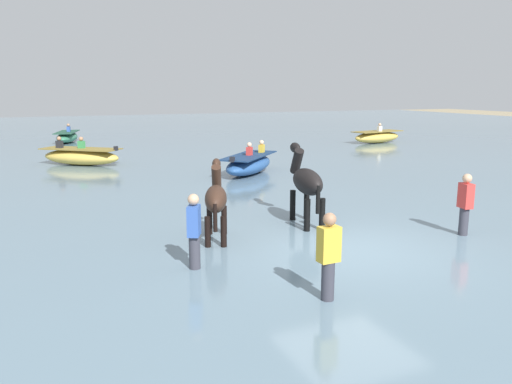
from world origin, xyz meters
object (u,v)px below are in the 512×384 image
boat_mid_channel (81,156)px  boat_far_offshore (67,137)px  horse_trailing_dark_bay (216,200)px  boat_near_starboard (377,137)px  horse_lead_black (306,183)px  person_spectator_far (328,262)px  person_wading_close (194,236)px  boat_near_port (249,164)px  person_onlooker_left (465,208)px

boat_mid_channel → boat_far_offshore: boat_mid_channel is taller
horse_trailing_dark_bay → boat_near_starboard: bearing=44.5°
horse_lead_black → boat_mid_channel: size_ratio=0.62×
person_spectator_far → horse_lead_black: bearing=65.5°
boat_near_starboard → person_wading_close: person_wading_close is taller
person_wading_close → person_spectator_far: (1.45, -2.11, 0.00)m
boat_mid_channel → boat_near_starboard: bearing=8.2°
boat_far_offshore → person_wading_close: 23.94m
boat_near_port → boat_near_starboard: bearing=33.0°
boat_far_offshore → person_spectator_far: size_ratio=1.97×
horse_lead_black → boat_mid_channel: horse_lead_black is taller
person_onlooker_left → person_spectator_far: same height
boat_near_starboard → person_spectator_far: 23.60m
boat_near_starboard → person_spectator_far: bearing=-128.3°
boat_mid_channel → person_wading_close: bearing=-86.9°
horse_lead_black → person_spectator_far: bearing=-114.5°
horse_lead_black → boat_far_offshore: (-4.00, 22.03, -0.66)m
horse_lead_black → boat_near_starboard: size_ratio=0.60×
horse_lead_black → boat_near_starboard: bearing=48.6°
person_spectator_far → boat_near_starboard: bearing=51.7°
boat_far_offshore → person_spectator_far: (2.17, -26.05, 0.27)m
boat_near_starboard → boat_far_offshore: 18.39m
person_onlooker_left → boat_near_port: bearing=97.0°
person_wading_close → person_onlooker_left: same height
boat_far_offshore → horse_trailing_dark_bay: bearing=-85.8°
person_wading_close → horse_trailing_dark_bay: bearing=58.8°
boat_mid_channel → person_onlooker_left: bearing=-64.7°
horse_trailing_dark_bay → person_wading_close: bearing=-121.2°
boat_near_starboard → person_spectator_far: size_ratio=2.17×
boat_near_port → person_spectator_far: 11.75m
person_wading_close → person_onlooker_left: (5.99, -0.28, 0.00)m
horse_lead_black → person_onlooker_left: horse_lead_black is taller
horse_lead_black → boat_near_port: 7.41m
boat_mid_channel → person_onlooker_left: size_ratio=2.10×
boat_mid_channel → person_spectator_far: bearing=-82.2°
boat_mid_channel → person_wading_close: size_ratio=2.10×
boat_near_port → person_spectator_far: size_ratio=2.02×
person_wading_close → person_spectator_far: 2.56m
horse_trailing_dark_bay → person_onlooker_left: size_ratio=1.16×
horse_lead_black → person_onlooker_left: bearing=-38.9°
boat_mid_channel → person_spectator_far: person_spectator_far is taller
person_spectator_far → person_onlooker_left: bearing=22.0°
horse_trailing_dark_bay → person_wading_close: (-0.94, -1.56, -0.25)m
horse_lead_black → boat_far_offshore: 22.40m
horse_trailing_dark_bay → boat_mid_channel: size_ratio=0.55×
horse_lead_black → boat_near_starboard: (12.78, 14.50, -0.63)m
boat_near_port → horse_lead_black: bearing=-102.2°
horse_lead_black → boat_near_port: horse_lead_black is taller
boat_near_starboard → boat_near_port: boat_near_port is taller
horse_trailing_dark_bay → boat_far_offshore: (-1.66, 22.38, -0.53)m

